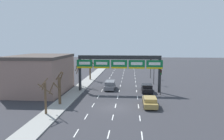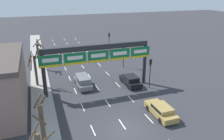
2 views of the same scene
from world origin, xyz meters
The scene contains 12 objects.
ground_plane centered at (0.00, 0.00, 0.00)m, with size 220.00×220.00×0.00m, color #333338.
lane_dashes centered at (0.00, 13.50, 0.01)m, with size 6.72×67.00×0.01m.
sign_gantry centered at (0.00, 10.25, 5.27)m, with size 15.77×0.70×6.78m.
car_black centered at (5.15, 10.29, 0.80)m, with size 1.97×4.58×1.51m.
car_gold centered at (4.91, 1.08, 0.74)m, with size 1.93×4.76×1.38m.
suv_grey centered at (-1.87, 12.19, 0.93)m, with size 1.93×4.85×1.66m.
traffic_light_near_gantry centered at (7.34, 8.35, 3.20)m, with size 0.30×0.35×4.47m.
traffic_light_mid_block centered at (7.21, 18.21, 3.13)m, with size 0.30×0.35×4.37m.
traffic_light_far_end centered at (7.23, 26.51, 3.57)m, with size 0.30×0.35×5.03m.
tree_bare_closest centered at (-8.43, 14.73, 3.02)m, with size 2.09×1.57×5.69m.
tree_bare_third centered at (-7.68, 22.49, 3.05)m, with size 2.06×2.08×5.61m.
tree_bare_furthest centered at (-8.20, 0.74, 2.45)m, with size 1.50×1.55×4.78m.
Camera 2 is at (-7.83, -17.79, 13.92)m, focal length 35.00 mm.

